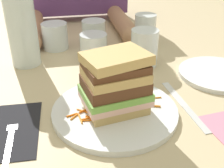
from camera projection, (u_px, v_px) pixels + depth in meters
The scene contains 29 objects.
ground_plane at pixel (120, 115), 0.58m from camera, with size 3.00×3.00×0.00m, color #C6B289.
main_plate at pixel (115, 111), 0.58m from camera, with size 0.25×0.25×0.01m, color white.
sandwich at pixel (115, 83), 0.55m from camera, with size 0.14×0.12×0.12m.
carrot_shred_0 at pixel (86, 119), 0.55m from camera, with size 0.00×0.00×0.02m, color orange.
carrot_shred_1 at pixel (72, 116), 0.55m from camera, with size 0.00×0.00×0.02m, color orange.
carrot_shred_2 at pixel (84, 111), 0.57m from camera, with size 0.00×0.00×0.02m, color orange.
carrot_shred_3 at pixel (89, 117), 0.55m from camera, with size 0.00×0.00×0.02m, color orange.
carrot_shred_4 at pixel (87, 121), 0.54m from camera, with size 0.00×0.00×0.02m, color orange.
carrot_shred_5 at pixel (81, 110), 0.57m from camera, with size 0.00×0.00×0.02m, color orange.
carrot_shred_6 at pixel (80, 119), 0.55m from camera, with size 0.00×0.00×0.03m, color orange.
carrot_shred_7 at pixel (75, 117), 0.55m from camera, with size 0.00×0.00×0.02m, color orange.
carrot_shred_8 at pixel (91, 119), 0.55m from camera, with size 0.00×0.00×0.03m, color orange.
carrot_shred_9 at pixel (89, 112), 0.56m from camera, with size 0.00×0.00×0.03m, color orange.
carrot_shred_10 at pixel (154, 98), 0.61m from camera, with size 0.00×0.00×0.03m, color orange.
carrot_shred_11 at pixel (145, 107), 0.58m from camera, with size 0.00×0.00×0.02m, color orange.
carrot_shred_12 at pixel (136, 101), 0.60m from camera, with size 0.00×0.00×0.02m, color orange.
carrot_shred_13 at pixel (153, 105), 0.59m from camera, with size 0.00×0.00×0.03m, color orange.
carrot_shred_14 at pixel (141, 102), 0.60m from camera, with size 0.00×0.00×0.03m, color orange.
carrot_shred_15 at pixel (145, 97), 0.61m from camera, with size 0.00×0.00×0.03m, color orange.
napkin_dark at pixel (12, 129), 0.54m from camera, with size 0.10×0.17×0.00m, color black.
fork at pixel (10, 136), 0.52m from camera, with size 0.02×0.17×0.00m.
knife at pixel (185, 106), 0.61m from camera, with size 0.03×0.20×0.00m.
juice_glass at pixel (144, 50), 0.77m from camera, with size 0.07×0.07×0.10m.
water_bottle at pixel (20, 14), 0.73m from camera, with size 0.08×0.08×0.30m.
empty_tumbler_0 at pixel (145, 30), 0.89m from camera, with size 0.07×0.07×0.10m, color silver.
empty_tumbler_1 at pixel (94, 48), 0.79m from camera, with size 0.07×0.07×0.08m, color silver.
empty_tumbler_2 at pixel (94, 34), 0.88m from camera, with size 0.07×0.07×0.08m, color silver.
empty_tumbler_3 at pixel (55, 36), 0.87m from camera, with size 0.08×0.08×0.08m, color silver.
side_plate at pixel (218, 74), 0.73m from camera, with size 0.20×0.20×0.01m, color white.
Camera 1 is at (-0.11, -0.46, 0.34)m, focal length 45.92 mm.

